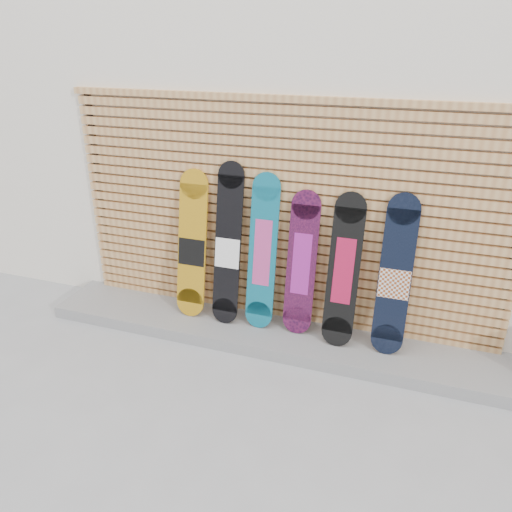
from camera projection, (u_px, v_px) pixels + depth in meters
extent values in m
plane|color=#99999C|center=(264.00, 384.00, 4.32)|extent=(80.00, 80.00, 0.00)
cube|color=white|center=(386.00, 115.00, 6.45)|extent=(12.00, 5.00, 3.60)
cube|color=gray|center=(271.00, 334.00, 4.92)|extent=(4.60, 0.70, 0.12)
cube|color=tan|center=(279.00, 313.00, 5.14)|extent=(4.20, 0.05, 0.08)
cube|color=tan|center=(280.00, 305.00, 5.10)|extent=(4.20, 0.05, 0.08)
cube|color=tan|center=(280.00, 296.00, 5.06)|extent=(4.20, 0.05, 0.07)
cube|color=tan|center=(280.00, 288.00, 5.02)|extent=(4.20, 0.05, 0.07)
cube|color=tan|center=(280.00, 279.00, 4.98)|extent=(4.20, 0.05, 0.07)
cube|color=tan|center=(280.00, 271.00, 4.94)|extent=(4.20, 0.05, 0.07)
cube|color=tan|center=(281.00, 262.00, 4.90)|extent=(4.20, 0.05, 0.07)
cube|color=tan|center=(281.00, 253.00, 4.86)|extent=(4.20, 0.05, 0.07)
cube|color=tan|center=(281.00, 244.00, 4.82)|extent=(4.20, 0.05, 0.07)
cube|color=tan|center=(281.00, 234.00, 4.78)|extent=(4.20, 0.05, 0.08)
cube|color=tan|center=(281.00, 225.00, 4.74)|extent=(4.20, 0.05, 0.08)
cube|color=tan|center=(282.00, 215.00, 4.70)|extent=(4.20, 0.05, 0.08)
cube|color=tan|center=(282.00, 206.00, 4.66)|extent=(4.20, 0.05, 0.08)
cube|color=tan|center=(282.00, 196.00, 4.63)|extent=(4.20, 0.05, 0.08)
cube|color=tan|center=(282.00, 185.00, 4.59)|extent=(4.20, 0.05, 0.08)
cube|color=tan|center=(283.00, 175.00, 4.55)|extent=(4.20, 0.05, 0.08)
cube|color=tan|center=(283.00, 165.00, 4.51)|extent=(4.20, 0.05, 0.08)
cube|color=tan|center=(283.00, 154.00, 4.47)|extent=(4.20, 0.05, 0.08)
cube|color=tan|center=(283.00, 143.00, 4.43)|extent=(4.20, 0.05, 0.08)
cube|color=tan|center=(284.00, 132.00, 4.39)|extent=(4.20, 0.05, 0.08)
cube|color=tan|center=(284.00, 121.00, 4.35)|extent=(4.20, 0.05, 0.08)
cube|color=tan|center=(284.00, 109.00, 4.31)|extent=(4.20, 0.05, 0.08)
cube|color=black|center=(102.00, 202.00, 5.36)|extent=(0.06, 0.04, 2.23)
cube|color=tan|center=(284.00, 99.00, 4.27)|extent=(4.26, 0.07, 0.06)
cube|color=#BA8213|center=(192.00, 245.00, 4.95)|extent=(0.30, 0.25, 1.19)
cylinder|color=#BA8213|center=(190.00, 302.00, 5.09)|extent=(0.30, 0.08, 0.30)
cylinder|color=#BA8213|center=(194.00, 184.00, 4.81)|extent=(0.30, 0.08, 0.30)
cube|color=black|center=(192.00, 252.00, 4.97)|extent=(0.28, 0.08, 0.27)
cube|color=black|center=(228.00, 245.00, 4.81)|extent=(0.26, 0.27, 1.32)
cylinder|color=black|center=(225.00, 311.00, 4.97)|extent=(0.26, 0.07, 0.26)
cylinder|color=black|center=(231.00, 175.00, 4.64)|extent=(0.26, 0.07, 0.26)
cube|color=white|center=(228.00, 253.00, 4.83)|extent=(0.25, 0.08, 0.29)
cube|color=#0C627B|center=(263.00, 253.00, 4.73)|extent=(0.27, 0.24, 1.24)
cylinder|color=#0C627B|center=(259.00, 314.00, 4.89)|extent=(0.27, 0.07, 0.27)
cylinder|color=#0C627B|center=(267.00, 187.00, 4.58)|extent=(0.27, 0.07, 0.27)
cube|color=#D54B96|center=(263.00, 253.00, 4.73)|extent=(0.17, 0.14, 0.64)
cube|color=black|center=(301.00, 264.00, 4.66)|extent=(0.28, 0.22, 1.10)
cylinder|color=black|center=(297.00, 320.00, 4.80)|extent=(0.28, 0.07, 0.28)
cylinder|color=black|center=(306.00, 205.00, 4.52)|extent=(0.28, 0.07, 0.28)
cube|color=#A12091|center=(301.00, 264.00, 4.66)|extent=(0.17, 0.13, 0.58)
cube|color=black|center=(344.00, 271.00, 4.50)|extent=(0.28, 0.29, 1.12)
cylinder|color=black|center=(337.00, 331.00, 4.61)|extent=(0.28, 0.09, 0.28)
cylinder|color=black|center=(351.00, 208.00, 4.38)|extent=(0.28, 0.09, 0.28)
cube|color=maroon|center=(344.00, 271.00, 4.50)|extent=(0.18, 0.17, 0.59)
cube|color=black|center=(395.00, 276.00, 4.36)|extent=(0.28, 0.27, 1.16)
cylinder|color=black|center=(387.00, 339.00, 4.49)|extent=(0.28, 0.08, 0.28)
cylinder|color=black|center=(404.00, 209.00, 4.24)|extent=(0.28, 0.08, 0.28)
cube|color=silver|center=(394.00, 284.00, 4.38)|extent=(0.27, 0.08, 0.26)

